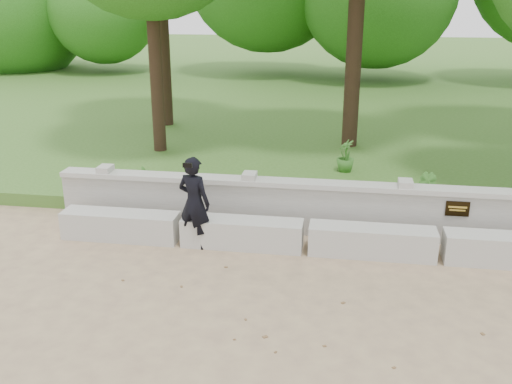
# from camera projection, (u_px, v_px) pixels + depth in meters

# --- Properties ---
(ground) EXTENTS (80.00, 80.00, 0.00)m
(ground) POSITION_uv_depth(u_px,v_px,m) (461.00, 329.00, 6.79)
(ground) COLOR tan
(ground) RESTS_ON ground
(lawn) EXTENTS (40.00, 22.00, 0.25)m
(lawn) POSITION_uv_depth(u_px,v_px,m) (389.00, 105.00, 19.81)
(lawn) COLOR #375F1E
(lawn) RESTS_ON ground
(concrete_bench) EXTENTS (11.90, 0.45, 0.45)m
(concrete_bench) POSITION_uv_depth(u_px,v_px,m) (440.00, 246.00, 8.49)
(concrete_bench) COLOR #B9B7AE
(concrete_bench) RESTS_ON ground
(parapet_wall) EXTENTS (12.50, 0.35, 0.90)m
(parapet_wall) POSITION_uv_depth(u_px,v_px,m) (435.00, 214.00, 9.06)
(parapet_wall) COLOR #AEACA4
(parapet_wall) RESTS_ON ground
(man_main) EXTENTS (0.62, 0.58, 1.47)m
(man_main) POSITION_uv_depth(u_px,v_px,m) (194.00, 203.00, 8.77)
(man_main) COLOR black
(man_main) RESTS_ON ground
(shrub_a) EXTENTS (0.33, 0.34, 0.54)m
(shrub_a) POSITION_uv_depth(u_px,v_px,m) (145.00, 181.00, 10.45)
(shrub_a) COLOR #387126
(shrub_a) RESTS_ON lawn
(shrub_b) EXTENTS (0.47, 0.46, 0.66)m
(shrub_b) POSITION_uv_depth(u_px,v_px,m) (428.00, 192.00, 9.68)
(shrub_b) COLOR #387126
(shrub_b) RESTS_ON lawn
(shrub_d) EXTENTS (0.44, 0.46, 0.67)m
(shrub_d) POSITION_uv_depth(u_px,v_px,m) (346.00, 156.00, 11.85)
(shrub_d) COLOR #387126
(shrub_d) RESTS_ON lawn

